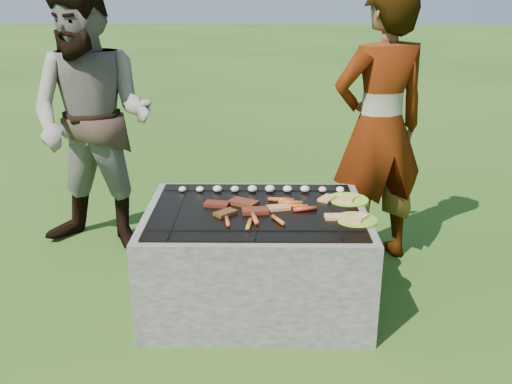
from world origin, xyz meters
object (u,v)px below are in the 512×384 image
(fire_pit, at_px, (256,260))
(plate_far, at_px, (348,200))
(plate_near, at_px, (356,220))
(cook, at_px, (380,129))
(bystander, at_px, (93,120))

(fire_pit, distance_m, plate_far, 0.67)
(plate_near, xyz_separation_m, cook, (0.26, 0.80, 0.33))
(plate_near, xyz_separation_m, bystander, (-1.72, 0.98, 0.35))
(plate_far, xyz_separation_m, cook, (0.26, 0.48, 0.33))
(cook, distance_m, bystander, 1.99)
(cook, bearing_deg, bystander, -24.78)
(fire_pit, height_order, bystander, bystander)
(plate_near, relative_size, bystander, 0.14)
(plate_far, bearing_deg, cook, 61.01)
(plate_near, bearing_deg, plate_far, 90.21)
(plate_far, relative_size, cook, 0.17)
(fire_pit, distance_m, bystander, 1.57)
(fire_pit, xyz_separation_m, plate_far, (0.56, 0.16, 0.33))
(bystander, bearing_deg, plate_near, -16.66)
(fire_pit, relative_size, bystander, 0.68)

